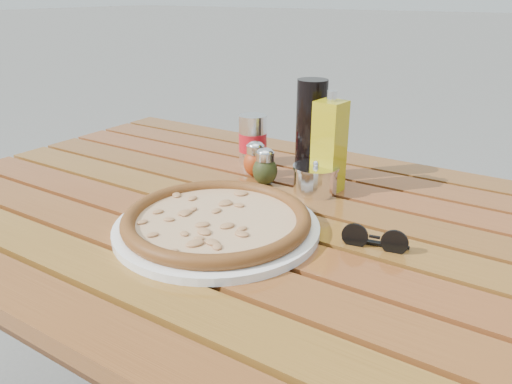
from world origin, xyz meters
The scene contains 10 objects.
table centered at (0.00, 0.00, 0.67)m, with size 1.40×0.90×0.75m.
plate centered at (0.00, -0.11, 0.76)m, with size 0.36×0.36×0.01m, color white.
pizza centered at (0.00, -0.11, 0.77)m, with size 0.43×0.43×0.03m.
pepper_shaker centered at (-0.10, 0.16, 0.79)m, with size 0.06×0.06×0.08m.
oregano_shaker centered at (-0.05, 0.13, 0.79)m, with size 0.06×0.06×0.08m.
dark_bottle centered at (0.01, 0.22, 0.86)m, with size 0.07×0.07×0.22m, color black.
soda_can centered at (-0.15, 0.23, 0.81)m, with size 0.09×0.09×0.12m.
olive_oil_cruet centered at (0.08, 0.17, 0.85)m, with size 0.06×0.06×0.21m.
parmesan_tin centered at (0.06, 0.15, 0.78)m, with size 0.11×0.11×0.07m.
sunglasses centered at (0.26, -0.02, 0.77)m, with size 0.11×0.04×0.04m.
Camera 1 is at (0.49, -0.73, 1.14)m, focal length 35.00 mm.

